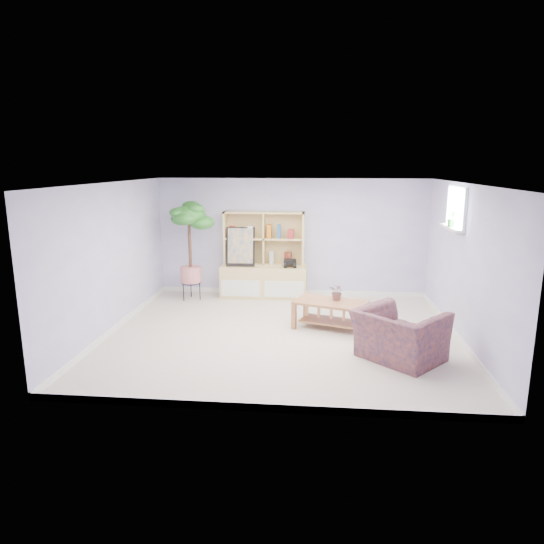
# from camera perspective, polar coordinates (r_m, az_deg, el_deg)

# --- Properties ---
(floor) EXTENTS (5.50, 5.00, 0.01)m
(floor) POSITION_cam_1_polar(r_m,az_deg,el_deg) (7.85, 1.17, -7.38)
(floor) COLOR beige
(floor) RESTS_ON ground
(ceiling) EXTENTS (5.50, 5.00, 0.01)m
(ceiling) POSITION_cam_1_polar(r_m,az_deg,el_deg) (7.38, 1.25, 10.41)
(ceiling) COLOR silver
(ceiling) RESTS_ON walls
(walls) EXTENTS (5.51, 5.01, 2.40)m
(walls) POSITION_cam_1_polar(r_m,az_deg,el_deg) (7.52, 1.21, 1.24)
(walls) COLOR #B1ACDA
(walls) RESTS_ON floor
(baseboard) EXTENTS (5.50, 5.00, 0.10)m
(baseboard) POSITION_cam_1_polar(r_m,az_deg,el_deg) (7.83, 1.17, -7.03)
(baseboard) COLOR white
(baseboard) RESTS_ON floor
(window) EXTENTS (0.10, 0.98, 0.68)m
(window) POSITION_cam_1_polar(r_m,az_deg,el_deg) (8.28, 20.92, 7.06)
(window) COLOR silver
(window) RESTS_ON walls
(window_sill) EXTENTS (0.14, 1.00, 0.04)m
(window_sill) POSITION_cam_1_polar(r_m,az_deg,el_deg) (8.30, 20.34, 4.88)
(window_sill) COLOR white
(window_sill) RESTS_ON walls
(storage_unit) EXTENTS (1.74, 0.59, 1.74)m
(storage_unit) POSITION_cam_1_polar(r_m,az_deg,el_deg) (9.83, -0.99, 1.99)
(storage_unit) COLOR #DAC079
(storage_unit) RESTS_ON floor
(poster) EXTENTS (0.58, 0.15, 0.79)m
(poster) POSITION_cam_1_polar(r_m,az_deg,el_deg) (9.79, -3.72, 2.98)
(poster) COLOR yellow
(poster) RESTS_ON storage_unit
(toy_truck) EXTENTS (0.37, 0.26, 0.19)m
(toy_truck) POSITION_cam_1_polar(r_m,az_deg,el_deg) (9.70, 2.14, 1.09)
(toy_truck) COLOR black
(toy_truck) RESTS_ON storage_unit
(coffee_table) EXTENTS (1.29, 0.97, 0.47)m
(coffee_table) POSITION_cam_1_polar(r_m,az_deg,el_deg) (8.13, 6.86, -5.01)
(coffee_table) COLOR brown
(coffee_table) RESTS_ON floor
(table_plant) EXTENTS (0.33, 0.33, 0.28)m
(table_plant) POSITION_cam_1_polar(r_m,az_deg,el_deg) (8.09, 7.70, -2.36)
(table_plant) COLOR #2D7036
(table_plant) RESTS_ON coffee_table
(floor_tree) EXTENTS (0.86, 0.86, 1.97)m
(floor_tree) POSITION_cam_1_polar(r_m,az_deg,el_deg) (9.75, -9.62, 2.40)
(floor_tree) COLOR #246B1B
(floor_tree) RESTS_ON floor
(armchair) EXTENTS (1.45, 1.44, 0.81)m
(armchair) POSITION_cam_1_polar(r_m,az_deg,el_deg) (6.99, 14.77, -6.84)
(armchair) COLOR #151E41
(armchair) RESTS_ON floor
(sill_plant) EXTENTS (0.16, 0.13, 0.26)m
(sill_plant) POSITION_cam_1_polar(r_m,az_deg,el_deg) (8.29, 20.40, 5.93)
(sill_plant) COLOR #246B1B
(sill_plant) RESTS_ON window_sill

